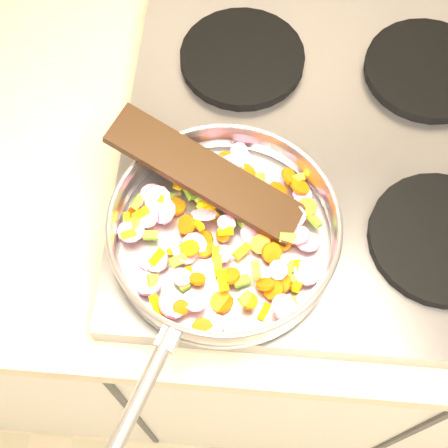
{
  "coord_description": "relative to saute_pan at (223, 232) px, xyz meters",
  "views": [
    {
      "loc": [
        -0.82,
        1.17,
        1.69
      ],
      "look_at": [
        -0.84,
        1.5,
        1.0
      ],
      "focal_mm": 50.0,
      "sensor_mm": 36.0,
      "label": 1
    }
  ],
  "objects": [
    {
      "name": "grate_br",
      "position": [
        0.28,
        0.31,
        -0.04
      ],
      "size": [
        0.19,
        0.19,
        0.02
      ],
      "primitive_type": "cylinder",
      "color": "black",
      "rests_on": "cooktop"
    },
    {
      "name": "wooden_spatula",
      "position": [
        -0.03,
        0.07,
        0.03
      ],
      "size": [
        0.26,
        0.15,
        0.07
      ],
      "primitive_type": "cube",
      "rotation": [
        0.0,
        -0.24,
        2.75
      ],
      "color": "black",
      "rests_on": "saute_pan"
    },
    {
      "name": "grate_bl",
      "position": [
        0.0,
        0.31,
        -0.04
      ],
      "size": [
        0.19,
        0.19,
        0.02
      ],
      "primitive_type": "cylinder",
      "color": "black",
      "rests_on": "cooktop"
    },
    {
      "name": "grate_fr",
      "position": [
        0.28,
        0.03,
        -0.04
      ],
      "size": [
        0.19,
        0.19,
        0.02
      ],
      "primitive_type": "cylinder",
      "color": "black",
      "rests_on": "cooktop"
    },
    {
      "name": "vegetable_heap",
      "position": [
        0.0,
        0.0,
        -0.01
      ],
      "size": [
        0.27,
        0.28,
        0.05
      ],
      "color": "#DD1564",
      "rests_on": "saute_pan"
    },
    {
      "name": "cooktop",
      "position": [
        0.14,
        0.17,
        -0.07
      ],
      "size": [
        0.6,
        0.6,
        0.04
      ],
      "primitive_type": "cube",
      "color": "#939399",
      "rests_on": "counter_top"
    },
    {
      "name": "grate_fl",
      "position": [
        0.0,
        0.03,
        -0.04
      ],
      "size": [
        0.19,
        0.19,
        0.02
      ],
      "primitive_type": "cylinder",
      "color": "black",
      "rests_on": "cooktop"
    },
    {
      "name": "saute_pan",
      "position": [
        0.0,
        0.0,
        0.0
      ],
      "size": [
        0.33,
        0.48,
        0.06
      ],
      "rotation": [
        0.0,
        0.0,
        -0.34
      ],
      "color": "#9E9EA5",
      "rests_on": "grate_fl"
    }
  ]
}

